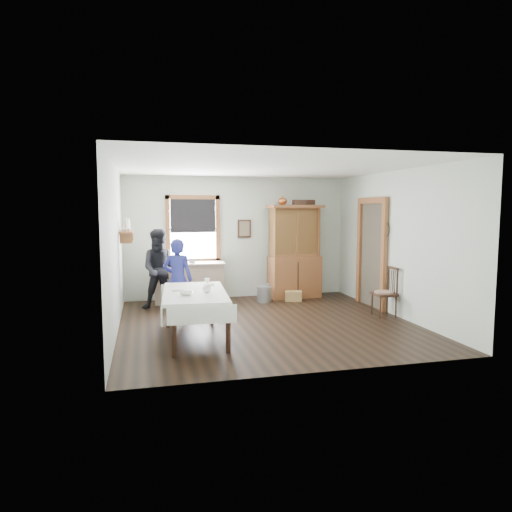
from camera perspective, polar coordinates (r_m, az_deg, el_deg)
name	(u,v)px	position (r m, az deg, el deg)	size (l,w,h in m)	color
room	(266,246)	(7.86, 1.31, 1.23)	(5.01, 5.01, 2.70)	black
window	(193,225)	(10.09, -7.87, 3.80)	(1.18, 0.07, 1.48)	white
doorway	(372,250)	(9.57, 14.28, 0.76)	(0.09, 1.14, 2.22)	#443D30
wall_shelf	(127,231)	(9.12, -15.87, 3.05)	(0.24, 1.00, 0.44)	#9B5B2F
framed_picture	(244,229)	(10.27, -1.46, 3.44)	(0.30, 0.04, 0.40)	#321D11
rug_beater	(386,223)	(9.06, 15.98, 3.96)	(0.27, 0.27, 0.01)	black
work_counter	(190,282)	(9.86, -8.30, -3.28)	(1.49, 0.57, 0.85)	tan
china_hutch	(294,251)	(10.28, 4.83, 0.57)	(1.22, 0.58, 2.08)	#9B5B2F
dining_table	(195,315)	(7.10, -7.64, -7.35)	(0.97, 1.85, 0.74)	white
spindle_chair	(384,292)	(8.79, 15.73, -4.32)	(0.43, 0.43, 0.93)	#321D11
pail	(264,294)	(9.82, 1.03, -4.80)	(0.31, 0.31, 0.33)	#9CA0A4
wicker_basket	(293,296)	(9.99, 4.70, -5.00)	(0.36, 0.25, 0.21)	#AB884D
woman_blue	(178,283)	(8.28, -9.76, -3.29)	(0.50, 0.33, 1.36)	navy
figure_dark	(161,272)	(9.24, -11.81, -2.00)	(0.72, 0.56, 1.48)	black
table_cup_a	(207,289)	(6.91, -6.16, -4.16)	(0.12, 0.12, 0.10)	white
table_cup_b	(207,280)	(7.79, -6.15, -3.06)	(0.09, 0.09, 0.08)	white
table_bowl	(186,293)	(6.74, -8.73, -4.62)	(0.22, 0.22, 0.06)	white
counter_book	(170,262)	(9.86, -10.74, -0.76)	(0.17, 0.23, 0.02)	#72624C
counter_bowl	(161,263)	(9.67, -11.75, -0.81)	(0.18, 0.18, 0.06)	white
shelf_bowl	(127,229)	(9.13, -15.87, 3.21)	(0.22, 0.22, 0.05)	white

